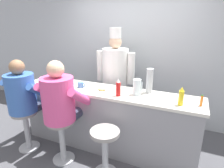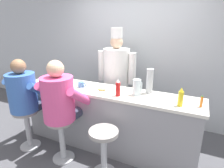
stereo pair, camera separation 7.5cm
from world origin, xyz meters
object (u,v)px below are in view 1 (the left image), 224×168
cup_stack_steel (149,81)px  empty_stool_round (105,145)px  diner_seated_blue (24,96)px  ketchup_bottle_red (118,88)px  hot_sauce_bottle_orange (202,101)px  mustard_bottle_yellow (181,97)px  breakfast_plate (102,91)px  water_pitcher_clear (137,87)px  coffee_mug_blue (81,85)px  coffee_mug_white (43,79)px  cook_in_whites_near (115,75)px  cereal_bowl (59,81)px  diner_seated_pink (60,102)px

cup_stack_steel → empty_stool_round: 1.07m
diner_seated_blue → ketchup_bottle_red: bearing=15.3°
hot_sauce_bottle_orange → cup_stack_steel: (-0.68, 0.21, 0.11)m
mustard_bottle_yellow → empty_stool_round: 1.13m
cup_stack_steel → breakfast_plate: bearing=-160.0°
hot_sauce_bottle_orange → water_pitcher_clear: bearing=175.8°
ketchup_bottle_red → empty_stool_round: ketchup_bottle_red is taller
mustard_bottle_yellow → water_pitcher_clear: mustard_bottle_yellow is taller
coffee_mug_blue → coffee_mug_white: bearing=-178.5°
ketchup_bottle_red → cook_in_whites_near: (-0.38, 0.80, -0.07)m
coffee_mug_white → diner_seated_blue: bearing=-85.4°
cereal_bowl → diner_seated_blue: 0.60m
diner_seated_blue → diner_seated_pink: 0.69m
mustard_bottle_yellow → breakfast_plate: (-1.09, 0.05, -0.10)m
ketchup_bottle_red → hot_sauce_bottle_orange: 1.05m
ketchup_bottle_red → empty_stool_round: bearing=-91.5°
cereal_bowl → empty_stool_round: size_ratio=0.24×
cup_stack_steel → cook_in_whites_near: cook_in_whites_near is taller
coffee_mug_blue → cup_stack_steel: (1.03, 0.20, 0.14)m
breakfast_plate → coffee_mug_white: (-1.13, 0.02, 0.03)m
cereal_bowl → diner_seated_blue: diner_seated_blue is taller
breakfast_plate → coffee_mug_white: 1.13m
diner_seated_blue → diner_seated_pink: bearing=0.2°
coffee_mug_white → ketchup_bottle_red: bearing=-3.3°
ketchup_bottle_red → coffee_mug_blue: (-0.67, 0.10, -0.07)m
hot_sauce_bottle_orange → diner_seated_pink: size_ratio=0.10×
water_pitcher_clear → cook_in_whites_near: cook_in_whites_near is taller
cereal_bowl → coffee_mug_blue: size_ratio=1.14×
mustard_bottle_yellow → coffee_mug_blue: bearing=176.7°
ketchup_bottle_red → water_pitcher_clear: ketchup_bottle_red is taller
cereal_bowl → diner_seated_pink: bearing=-49.9°
hot_sauce_bottle_orange → breakfast_plate: size_ratio=0.52×
diner_seated_pink → mustard_bottle_yellow: bearing=14.6°
water_pitcher_clear → empty_stool_round: (-0.23, -0.56, -0.65)m
hot_sauce_bottle_orange → cereal_bowl: hot_sauce_bottle_orange is taller
hot_sauce_bottle_orange → diner_seated_pink: 1.80m
water_pitcher_clear → coffee_mug_blue: 0.90m
water_pitcher_clear → diner_seated_pink: (-0.92, -0.52, -0.18)m
coffee_mug_blue → empty_stool_round: bearing=-37.9°
ketchup_bottle_red → coffee_mug_white: 1.42m
coffee_mug_blue → cup_stack_steel: 1.06m
coffee_mug_blue → ketchup_bottle_red: bearing=-8.6°
ketchup_bottle_red → diner_seated_pink: diner_seated_pink is taller
diner_seated_blue → coffee_mug_white: bearing=94.6°
breakfast_plate → cereal_bowl: bearing=173.1°
mustard_bottle_yellow → coffee_mug_white: 2.23m
water_pitcher_clear → diner_seated_pink: diner_seated_pink is taller
cereal_bowl → cook_in_whites_near: bearing=39.4°
cup_stack_steel → empty_stool_round: cup_stack_steel is taller
cup_stack_steel → diner_seated_blue: diner_seated_blue is taller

